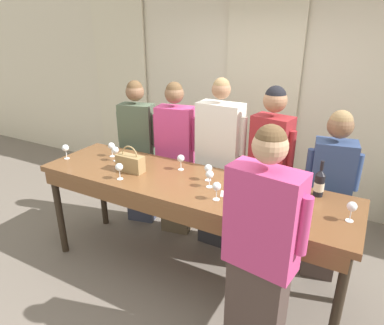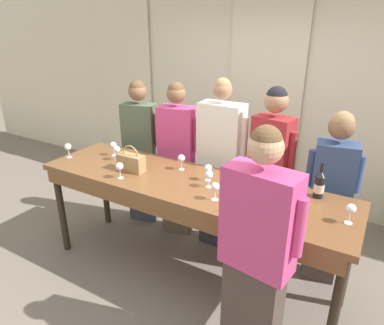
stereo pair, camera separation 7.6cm
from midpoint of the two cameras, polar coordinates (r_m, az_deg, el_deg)
name	(u,v)px [view 2 (the right image)]	position (r m, az deg, el deg)	size (l,w,h in m)	color
ground_plane	(188,273)	(3.59, -0.03, -18.01)	(18.00, 18.00, 0.00)	#70665B
wall_back	(266,99)	(4.66, 12.66, 10.35)	(12.00, 0.06, 2.80)	beige
curtain_panel_left	(127,88)	(5.74, -10.41, 12.11)	(0.96, 0.03, 2.69)	beige
curtain_panel_center	(264,104)	(4.61, 12.34, 9.54)	(0.96, 0.03, 2.69)	beige
tasting_bar	(186,192)	(3.05, -0.27, -4.92)	(2.88, 0.79, 1.02)	brown
wine_bottle	(319,185)	(2.91, 21.17, -3.48)	(0.08, 0.08, 0.30)	black
handbag	(131,162)	(3.26, -9.47, 0.08)	(0.27, 0.11, 0.25)	#997A4C
wine_glass_front_left	(119,167)	(3.10, -11.31, -0.71)	(0.07, 0.07, 0.15)	white
wine_glass_front_mid	(266,181)	(2.85, 12.99, -2.98)	(0.07, 0.07, 0.15)	white
wine_glass_front_right	(113,146)	(3.66, -12.40, 2.77)	(0.07, 0.07, 0.15)	white
wine_glass_center_left	(209,175)	(2.88, 3.61, -2.14)	(0.07, 0.07, 0.15)	white
wine_glass_center_mid	(215,187)	(2.68, 4.71, -4.13)	(0.07, 0.07, 0.15)	white
wine_glass_center_right	(208,169)	(3.00, 3.43, -1.08)	(0.07, 0.07, 0.15)	white
wine_glass_back_left	(181,159)	(3.22, -1.11, 0.64)	(0.07, 0.07, 0.15)	white
wine_glass_back_mid	(117,150)	(3.53, -11.82, 2.08)	(0.07, 0.07, 0.15)	white
wine_glass_back_right	(266,170)	(3.05, 12.95, -1.26)	(0.07, 0.07, 0.15)	white
wine_glass_near_host	(68,147)	(3.74, -19.43, 2.41)	(0.07, 0.07, 0.15)	white
wine_glass_by_bottle	(273,196)	(2.62, 14.13, -5.45)	(0.07, 0.07, 0.15)	white
wine_glass_by_handbag	(351,209)	(2.63, 25.73, -7.04)	(0.07, 0.07, 0.15)	white
napkin	(226,194)	(2.82, 6.52, -5.32)	(0.14, 0.14, 0.00)	white
pen	(237,188)	(2.93, 8.27, -4.24)	(0.13, 0.04, 0.01)	maroon
guest_olive_jacket	(141,151)	(4.09, -7.96, 1.95)	(0.50, 0.29, 1.74)	#383D51
guest_pink_top	(177,159)	(3.81, -1.89, 0.65)	(0.50, 0.29, 1.76)	brown
guest_cream_sweater	(220,166)	(3.57, 5.32, -0.65)	(0.56, 0.24, 1.84)	#28282D
guest_striped_shirt	(269,175)	(3.40, 13.41, -2.04)	(0.47, 0.29, 1.81)	#473833
guest_navy_coat	(330,197)	(3.34, 22.60, -5.33)	(0.46, 0.30, 1.66)	#473833
host_pouring	(256,256)	(2.32, 11.61, -15.09)	(0.57, 0.28, 1.80)	#473833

